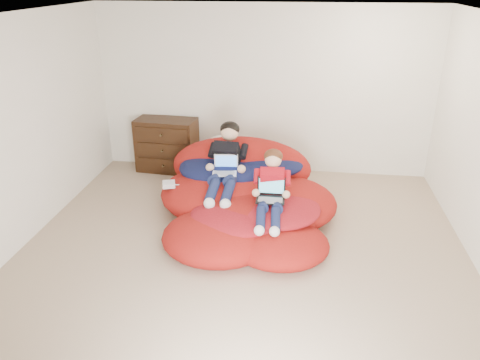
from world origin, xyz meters
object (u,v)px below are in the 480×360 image
object	(u,v)px
dresser	(167,145)
older_boy	(226,160)
younger_boy	(271,187)
laptop_white	(225,168)
laptop_black	(271,194)
beanbag_pile	(245,197)

from	to	relation	value
dresser	older_boy	bearing A→B (deg)	-47.01
dresser	younger_boy	distance (m)	2.53
dresser	younger_boy	bearing A→B (deg)	-45.82
younger_boy	laptop_white	size ratio (longest dim) A/B	2.95
laptop_white	laptop_black	bearing A→B (deg)	-40.88
beanbag_pile	laptop_white	bearing A→B (deg)	167.49
dresser	beanbag_pile	xyz separation A→B (m)	(1.40, -1.37, -0.15)
younger_boy	dresser	bearing A→B (deg)	134.18
beanbag_pile	laptop_white	size ratio (longest dim) A/B	7.76
beanbag_pile	laptop_black	world-z (taller)	beanbag_pile
beanbag_pile	laptop_black	xyz separation A→B (m)	(0.36, -0.47, 0.29)
dresser	laptop_white	distance (m)	1.75
beanbag_pile	dresser	bearing A→B (deg)	135.48
older_boy	laptop_white	world-z (taller)	older_boy
dresser	laptop_white	size ratio (longest dim) A/B	2.99
younger_boy	laptop_black	distance (m)	0.08
beanbag_pile	younger_boy	size ratio (longest dim) A/B	2.63
beanbag_pile	older_boy	size ratio (longest dim) A/B	2.11
dresser	laptop_white	bearing A→B (deg)	-49.10
dresser	laptop_white	xyz separation A→B (m)	(1.14, -1.32, 0.22)
laptop_black	laptop_white	bearing A→B (deg)	139.12
younger_boy	laptop_black	world-z (taller)	younger_boy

